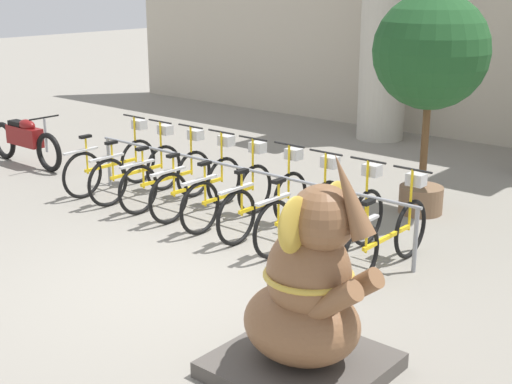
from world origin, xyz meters
TOP-DOWN VIEW (x-y plane):
  - ground_plane at (0.00, 0.00)m, footprint 60.00×60.00m
  - column_left at (-2.04, 7.60)m, footprint 1.16×1.16m
  - bike_rack at (-0.86, 1.95)m, footprint 5.40×0.05m
  - bicycle_0 at (-3.26, 1.83)m, footprint 0.48×1.76m
  - bicycle_1 at (-2.66, 1.82)m, footprint 0.48×1.76m
  - bicycle_2 at (-2.06, 1.87)m, footprint 0.48×1.76m
  - bicycle_3 at (-1.46, 1.88)m, footprint 0.48×1.76m
  - bicycle_4 at (-0.86, 1.85)m, footprint 0.48×1.76m
  - bicycle_5 at (-0.26, 1.87)m, footprint 0.48×1.76m
  - bicycle_6 at (0.34, 1.83)m, footprint 0.48×1.76m
  - bicycle_7 at (0.94, 1.83)m, footprint 0.48×1.76m
  - bicycle_8 at (1.54, 1.80)m, footprint 0.48×1.76m
  - elephant_statue at (2.15, -0.54)m, footprint 1.28×1.28m
  - motorcycle at (-5.58, 1.80)m, footprint 2.04×0.55m
  - potted_tree at (0.85, 3.87)m, footprint 1.52×1.52m

SIDE VIEW (x-z plane):
  - ground_plane at x=0.00m, z-range 0.00..0.00m
  - bicycle_0 at x=-3.26m, z-range -0.12..0.96m
  - bicycle_1 at x=-2.66m, z-range -0.12..0.96m
  - bicycle_2 at x=-2.06m, z-range -0.12..0.96m
  - bicycle_3 at x=-1.46m, z-range -0.12..0.96m
  - bicycle_4 at x=-0.86m, z-range -0.12..0.96m
  - bicycle_5 at x=-0.26m, z-range -0.12..0.96m
  - bicycle_6 at x=0.34m, z-range -0.12..0.96m
  - bicycle_7 at x=0.94m, z-range -0.12..0.96m
  - bicycle_8 at x=1.54m, z-range -0.12..0.96m
  - motorcycle at x=-5.58m, z-range -0.01..0.92m
  - bike_rack at x=-0.86m, z-range 0.25..1.02m
  - elephant_statue at x=2.15m, z-range -0.31..1.63m
  - potted_tree at x=0.85m, z-range 0.64..3.61m
  - column_left at x=-2.04m, z-range 0.04..5.20m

